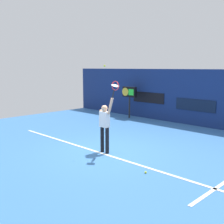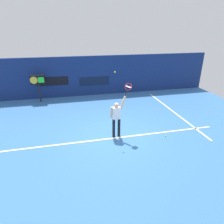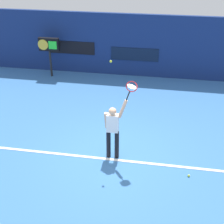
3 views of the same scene
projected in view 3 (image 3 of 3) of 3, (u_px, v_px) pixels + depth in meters
The scene contains 10 objects.
ground_plane at pixel (111, 154), 9.88m from camera, with size 18.00×18.00×0.00m, color #3870B2.
back_wall at pixel (135, 46), 14.73m from camera, with size 18.00×0.20×2.88m, color navy.
sponsor_banner_center at pixel (135, 54), 14.81m from camera, with size 2.20×0.03×0.60m, color #0C1933.
sponsor_banner_portside at pixel (72, 48), 15.18m from camera, with size 2.20×0.03×0.60m, color black.
court_baseline at pixel (110, 159), 9.65m from camera, with size 10.00×0.10×0.01m, color white.
tennis_player at pixel (113, 128), 9.29m from camera, with size 0.67×0.31×1.98m.
tennis_racket at pixel (131, 88), 8.56m from camera, with size 0.40×0.27×0.63m.
tennis_ball at pixel (111, 61), 8.37m from camera, with size 0.07×0.07×0.07m, color #CCE033.
scoreboard_clock at pixel (49, 46), 14.61m from camera, with size 0.96×0.20×1.85m.
spare_ball at pixel (189, 176), 8.95m from camera, with size 0.07×0.07×0.07m, color #CCE033.
Camera 3 is at (1.38, -7.87, 5.95)m, focal length 51.44 mm.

